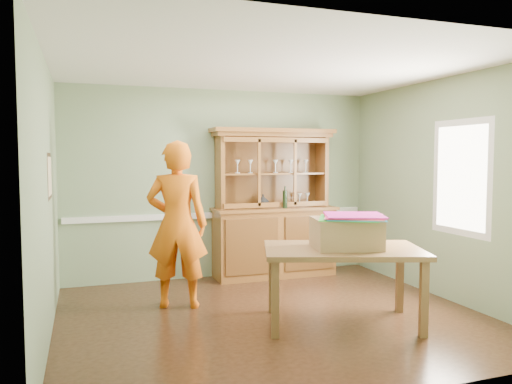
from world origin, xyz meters
name	(u,v)px	position (x,y,z in m)	size (l,w,h in m)	color
floor	(272,316)	(0.00, 0.00, 0.00)	(4.50, 4.50, 0.00)	#482A17
ceiling	(273,66)	(0.00, 0.00, 2.70)	(4.50, 4.50, 0.00)	white
wall_back	(223,184)	(0.00, 2.00, 1.35)	(4.50, 4.50, 0.00)	gray
wall_left	(46,199)	(-2.25, 0.00, 1.35)	(4.00, 4.00, 0.00)	gray
wall_right	(444,189)	(2.25, 0.00, 1.35)	(4.00, 4.00, 0.00)	gray
wall_front	(375,213)	(0.00, -2.00, 1.35)	(4.50, 4.50, 0.00)	gray
chair_rail	(224,215)	(0.00, 1.98, 0.90)	(4.41, 0.05, 0.08)	white
framed_map	(50,176)	(-2.23, 0.30, 1.55)	(0.03, 0.60, 0.46)	#322314
window_panel	(461,178)	(2.23, -0.30, 1.50)	(0.03, 0.96, 1.36)	white
china_hutch	(274,224)	(0.69, 1.76, 0.75)	(1.83, 0.60, 2.15)	#925E27
dining_table	(343,257)	(0.60, -0.47, 0.71)	(1.83, 1.43, 0.80)	brown
cardboard_box	(346,233)	(0.62, -0.49, 0.96)	(0.66, 0.53, 0.31)	#956D4D
kite_stack	(351,217)	(0.66, -0.53, 1.13)	(0.77, 0.77, 0.04)	green
person	(177,224)	(-0.91, 0.69, 0.96)	(0.70, 0.46, 1.93)	orange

